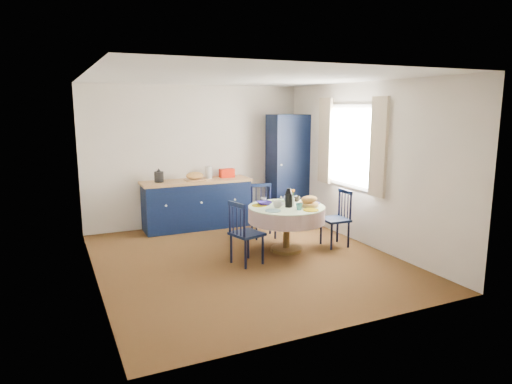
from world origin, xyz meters
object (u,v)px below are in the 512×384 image
(chair_right, at_px, (337,218))
(cobalt_bowl, at_px, (264,203))
(chair_far, at_px, (263,210))
(mug_a, at_px, (278,204))
(dining_table, at_px, (287,214))
(pantry_cabinet, at_px, (288,168))
(mug_d, at_px, (264,200))
(kitchen_counter, at_px, (197,203))
(mug_b, at_px, (299,207))
(chair_left, at_px, (245,233))
(mug_c, at_px, (297,199))

(chair_right, bearing_deg, cobalt_bowl, -103.10)
(chair_far, relative_size, cobalt_bowl, 3.98)
(chair_right, bearing_deg, mug_a, -90.83)
(chair_right, bearing_deg, dining_table, -93.62)
(pantry_cabinet, relative_size, mug_d, 21.85)
(kitchen_counter, relative_size, mug_b, 18.78)
(mug_d, distance_m, cobalt_bowl, 0.13)
(mug_b, bearing_deg, mug_d, 112.30)
(mug_a, relative_size, mug_d, 1.46)
(dining_table, relative_size, chair_left, 1.29)
(chair_left, distance_m, mug_b, 0.89)
(pantry_cabinet, xyz_separation_m, mug_a, (-1.12, -1.75, -0.26))
(chair_left, height_order, mug_a, chair_left)
(chair_right, xyz_separation_m, mug_b, (-0.79, -0.19, 0.29))
(dining_table, height_order, mug_c, dining_table)
(pantry_cabinet, relative_size, mug_c, 17.92)
(chair_right, relative_size, mug_a, 6.58)
(pantry_cabinet, xyz_separation_m, chair_left, (-1.75, -2.00, -0.55))
(kitchen_counter, relative_size, mug_d, 21.21)
(chair_left, height_order, chair_right, chair_left)
(dining_table, xyz_separation_m, mug_b, (0.04, -0.29, 0.16))
(mug_c, distance_m, cobalt_bowl, 0.56)
(mug_a, bearing_deg, chair_far, 78.17)
(dining_table, xyz_separation_m, mug_d, (-0.22, 0.34, 0.16))
(pantry_cabinet, height_order, chair_far, pantry_cabinet)
(mug_c, bearing_deg, chair_left, -154.76)
(mug_a, distance_m, cobalt_bowl, 0.27)
(chair_right, distance_m, mug_d, 1.17)
(cobalt_bowl, bearing_deg, dining_table, -39.22)
(kitchen_counter, distance_m, pantry_cabinet, 1.85)
(chair_far, bearing_deg, mug_a, -92.05)
(pantry_cabinet, bearing_deg, dining_table, -118.57)
(kitchen_counter, height_order, mug_c, kitchen_counter)
(pantry_cabinet, height_order, chair_left, pantry_cabinet)
(chair_left, xyz_separation_m, mug_a, (0.63, 0.25, 0.29))
(chair_right, bearing_deg, mug_d, -109.80)
(kitchen_counter, bearing_deg, mug_c, -54.55)
(dining_table, xyz_separation_m, mug_a, (-0.18, -0.03, 0.17))
(chair_right, relative_size, mug_c, 7.91)
(mug_b, bearing_deg, mug_c, 63.89)
(dining_table, relative_size, mug_c, 10.25)
(chair_far, bearing_deg, cobalt_bowl, -104.16)
(chair_right, bearing_deg, mug_b, -73.42)
(chair_right, bearing_deg, chair_left, -80.62)
(mug_c, bearing_deg, mug_a, -150.34)
(dining_table, relative_size, mug_b, 11.06)
(kitchen_counter, height_order, dining_table, kitchen_counter)
(pantry_cabinet, xyz_separation_m, mug_d, (-1.16, -1.38, -0.27))
(dining_table, height_order, mug_d, dining_table)
(chair_left, distance_m, mug_a, 0.74)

